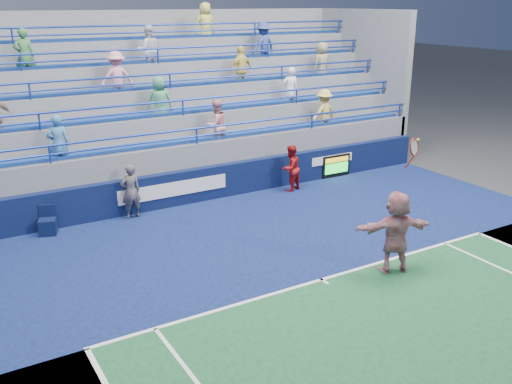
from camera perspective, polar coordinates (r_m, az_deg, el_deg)
ground at (r=13.50m, az=6.58°, el=-8.77°), size 120.00×120.00×0.00m
sponsor_wall at (r=18.47m, az=-5.52°, el=0.77°), size 18.00×0.32×1.10m
bleacher_stand at (r=21.58m, az=-9.93°, el=5.93°), size 18.00×5.60×6.13m
serve_speed_board at (r=21.14m, az=7.95°, el=2.61°), size 1.21×0.15×0.84m
judge_chair at (r=16.85m, az=-20.11°, el=-3.17°), size 0.58×0.59×0.81m
tennis_player at (r=13.85m, az=13.81°, el=-3.88°), size 1.96×1.17×3.23m
line_judge at (r=17.23m, az=-12.42°, el=0.06°), size 0.63×0.44×1.66m
ball_girl at (r=19.34m, az=3.47°, el=2.39°), size 0.92×0.82×1.59m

